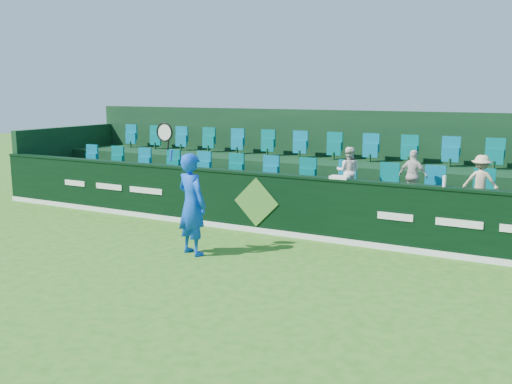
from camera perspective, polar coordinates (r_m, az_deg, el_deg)
The scene contains 13 objects.
ground at distance 9.68m, azimuth -11.07°, elevation -9.04°, with size 60.00×60.00×0.00m, color #296A19.
sponsor_hoarding at distance 12.73m, azimuth 0.26°, elevation -1.04°, with size 16.00×0.25×1.35m.
stand_tier_front at distance 13.75m, azimuth 2.41°, elevation -1.37°, with size 16.00×2.00×0.80m, color black.
stand_tier_back at distance 15.41m, azimuth 5.50°, elevation 0.80°, with size 16.00×1.80×1.30m, color black.
stand_rear at distance 15.73m, azimuth 6.16°, elevation 3.07°, with size 16.00×4.10×2.60m.
seat_row_front at distance 13.98m, azimuth 3.14°, elevation 1.73°, with size 13.50×0.50×0.60m, color #056C8A.
seat_row_back at distance 15.56m, azimuth 5.98°, elevation 4.41°, with size 13.50×0.50×0.60m, color #056C8A.
tennis_player at distance 11.02m, azimuth -6.46°, elevation -1.16°, with size 1.16×0.67×2.58m.
spectator_left at distance 12.97m, azimuth 9.20°, elevation 2.06°, with size 0.53×0.42×1.10m, color white.
spectator_middle at distance 12.58m, azimuth 15.44°, elevation 1.58°, with size 0.65×0.27×1.10m, color silver.
spectator_right at distance 12.36m, azimuth 21.55°, elevation 1.00°, with size 0.69×0.40×1.07m, color beige.
towel at distance 11.86m, azimuth 8.35°, elevation 1.46°, with size 0.38×0.24×0.06m, color white.
drinks_bottle at distance 11.32m, azimuth 18.32°, elevation 1.04°, with size 0.07×0.07×0.21m, color white.
Camera 1 is at (5.86, -7.03, 3.16)m, focal length 40.00 mm.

